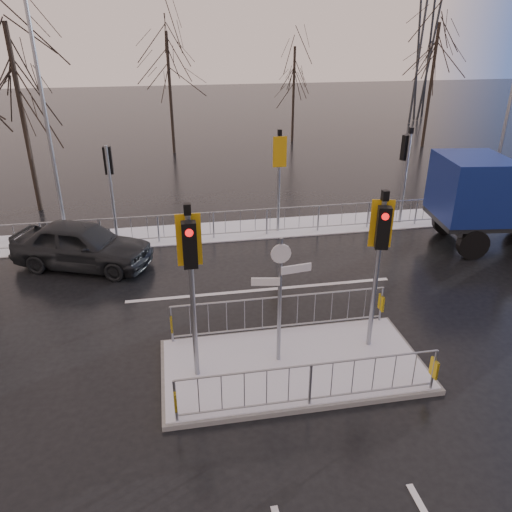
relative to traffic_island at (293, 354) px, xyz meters
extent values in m
plane|color=black|center=(0.01, -0.01, -0.39)|extent=(120.00, 120.00, 0.00)
cube|color=white|center=(0.01, 8.59, -0.37)|extent=(30.00, 2.00, 0.04)
cube|color=silver|center=(0.01, 3.79, -0.39)|extent=(8.00, 0.15, 0.01)
cube|color=slate|center=(0.01, -0.01, -0.33)|extent=(6.00, 3.00, 0.12)
cube|color=white|center=(0.01, -0.01, -0.26)|extent=(5.85, 2.85, 0.03)
cube|color=gold|center=(-2.69, -1.39, 0.28)|extent=(0.05, 0.28, 0.42)
cube|color=gold|center=(2.71, -1.39, 0.28)|extent=(0.05, 0.28, 0.42)
cube|color=gold|center=(-2.69, 1.37, 0.28)|extent=(0.05, 0.28, 0.42)
cube|color=gold|center=(2.71, 1.37, 0.28)|extent=(0.05, 0.28, 0.42)
cylinder|color=gray|center=(-2.19, -0.01, 1.63)|extent=(0.11, 0.11, 3.80)
cube|color=black|center=(-2.19, -0.19, 2.98)|extent=(0.28, 0.22, 0.95)
cylinder|color=red|center=(-2.19, -0.30, 3.28)|extent=(0.16, 0.04, 0.16)
cube|color=#D0960C|center=(-2.19, 0.06, 2.98)|extent=(0.50, 0.03, 1.10)
cube|color=black|center=(-2.19, -0.01, 3.65)|extent=(0.14, 0.14, 0.22)
cylinder|color=gray|center=(2.01, 0.39, 1.58)|extent=(0.11, 0.11, 3.70)
cube|color=black|center=(1.96, 0.22, 2.88)|extent=(0.33, 0.28, 0.95)
cylinder|color=red|center=(1.94, 0.11, 3.18)|extent=(0.16, 0.08, 0.16)
cube|color=#D0960C|center=(2.03, 0.46, 2.88)|extent=(0.49, 0.16, 1.10)
cube|color=black|center=(2.01, 0.39, 3.55)|extent=(0.14, 0.14, 0.22)
cylinder|color=gray|center=(-0.29, 0.19, 1.28)|extent=(0.09, 0.09, 3.10)
cube|color=silver|center=(0.06, 0.19, 2.08)|extent=(0.70, 0.14, 0.18)
cube|color=silver|center=(-0.61, 0.19, 1.83)|extent=(0.62, 0.15, 0.18)
cylinder|color=silver|center=(-0.29, 0.16, 2.48)|extent=(0.44, 0.03, 0.44)
cylinder|color=gray|center=(-4.49, 8.29, 1.40)|extent=(0.11, 0.11, 3.50)
cube|color=black|center=(-4.49, 8.47, 2.60)|extent=(0.28, 0.22, 0.95)
cylinder|color=red|center=(-4.49, 8.58, 2.90)|extent=(0.16, 0.04, 0.16)
cylinder|color=gray|center=(1.51, 8.29, 1.45)|extent=(0.11, 0.11, 3.60)
cube|color=black|center=(1.51, 8.47, 2.70)|extent=(0.28, 0.22, 0.95)
cylinder|color=red|center=(1.51, 8.58, 3.00)|extent=(0.16, 0.04, 0.16)
cube|color=#D0960C|center=(1.51, 8.22, 2.70)|extent=(0.50, 0.03, 1.10)
cube|color=black|center=(1.51, 8.29, 3.37)|extent=(0.14, 0.14, 0.22)
cylinder|color=gray|center=(6.51, 8.29, 1.40)|extent=(0.11, 0.11, 3.50)
cube|color=black|center=(6.46, 8.46, 2.60)|extent=(0.33, 0.28, 0.95)
cylinder|color=red|center=(6.44, 8.57, 2.90)|extent=(0.16, 0.08, 0.16)
cube|color=black|center=(6.51, 8.29, 3.27)|extent=(0.14, 0.14, 0.22)
imported|color=black|center=(-5.40, 6.43, 0.37)|extent=(4.84, 3.34, 1.53)
cylinder|color=black|center=(7.42, 4.71, 0.14)|extent=(1.08, 0.45, 1.05)
cylinder|color=black|center=(7.71, 6.90, 0.14)|extent=(1.08, 0.45, 1.05)
cube|color=navy|center=(7.67, 5.79, 1.78)|extent=(2.41, 2.78, 2.11)
cube|color=black|center=(8.68, 5.66, 2.20)|extent=(0.31, 2.09, 1.16)
cube|color=#2D3033|center=(7.04, 5.88, 0.61)|extent=(0.44, 2.42, 0.37)
cube|color=black|center=(8.98, 5.62, 1.63)|extent=(0.41, 2.52, 1.58)
cylinder|color=black|center=(-7.99, 12.49, 3.29)|extent=(0.20, 0.20, 7.36)
cylinder|color=black|center=(-1.99, 21.99, 3.06)|extent=(0.19, 0.19, 6.90)
cylinder|color=black|center=(6.01, 23.99, 2.60)|extent=(0.16, 0.16, 5.98)
cylinder|color=black|center=(14.01, 20.99, 3.29)|extent=(0.20, 0.20, 7.36)
cylinder|color=gray|center=(10.51, 8.49, 3.61)|extent=(0.14, 0.14, 8.00)
cylinder|color=gray|center=(-6.49, 9.49, 3.71)|extent=(0.14, 0.14, 8.20)
camera|label=1|loc=(-2.50, -9.09, 6.85)|focal=35.00mm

